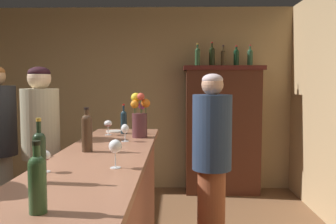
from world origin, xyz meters
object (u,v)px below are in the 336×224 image
display_bottle_midleft (212,56)px  wine_glass_spare (45,157)px  wine_bottle_rose (124,121)px  display_bottle_midright (236,57)px  wine_bottle_merlot (87,131)px  wine_bottle_chardonnay (37,180)px  wine_glass_front (125,129)px  wine_glass_mid (115,147)px  cheese_plate (114,131)px  flower_arrangement (140,117)px  display_bottle_right (250,57)px  bartender (212,164)px  display_bottle_center (223,57)px  display_bottle_left (198,56)px  wine_bottle_malbec (40,155)px  wine_glass_rear (108,124)px  display_cabinet (223,128)px  patron_by_cabinet (41,151)px

display_bottle_midleft → wine_glass_spare: bearing=-111.8°
wine_bottle_rose → display_bottle_midright: display_bottle_midright is taller
wine_bottle_merlot → wine_bottle_rose: 0.94m
wine_bottle_chardonnay → wine_glass_front: (0.09, 1.68, -0.02)m
wine_glass_mid → cheese_plate: wine_glass_mid is taller
flower_arrangement → display_bottle_midleft: 2.06m
display_bottle_right → bartender: 2.47m
display_bottle_center → display_bottle_midright: display_bottle_center is taller
wine_glass_front → wine_glass_mid: (0.08, -0.95, 0.02)m
wine_bottle_merlot → display_bottle_left: bearing=69.1°
wine_bottle_malbec → wine_glass_rear: size_ratio=2.29×
wine_glass_spare → display_bottle_center: 3.44m
display_bottle_midleft → display_bottle_left: bearing=-180.0°
display_bottle_midleft → display_bottle_center: size_ratio=1.15×
wine_glass_rear → bartender: bartender is taller
display_cabinet → wine_glass_rear: display_cabinet is taller
patron_by_cabinet → bartender: patron_by_cabinet is taller
wine_glass_mid → wine_glass_rear: (-0.29, 1.33, -0.02)m
wine_bottle_merlot → flower_arrangement: 0.76m
wine_bottle_rose → patron_by_cabinet: size_ratio=0.17×
wine_bottle_malbec → display_bottle_right: size_ratio=1.12×
wine_bottle_malbec → display_bottle_left: 3.48m
wine_bottle_chardonnay → display_bottle_left: 3.84m
flower_arrangement → cheese_plate: bearing=129.0°
wine_glass_mid → bartender: bartender is taller
wine_bottle_merlot → display_bottle_midright: size_ratio=1.15×
patron_by_cabinet → wine_glass_rear: bearing=64.3°
display_bottle_midleft → display_bottle_right: (0.52, -0.00, -0.02)m
wine_bottle_chardonnay → wine_glass_rear: size_ratio=1.97×
display_bottle_left → display_bottle_center: size_ratio=1.09×
flower_arrangement → wine_bottle_malbec: bearing=-102.7°
wine_glass_spare → display_bottle_right: size_ratio=0.43×
wine_bottle_malbec → wine_bottle_rose: (0.16, 1.75, -0.02)m
wine_glass_spare → display_bottle_center: size_ratio=0.43×
wine_glass_front → display_bottle_left: size_ratio=0.48×
wine_bottle_chardonnay → display_bottle_right: size_ratio=0.96×
wine_glass_rear → patron_by_cabinet: (-0.56, -0.23, -0.21)m
wine_bottle_malbec → wine_bottle_chardonnay: wine_bottle_malbec is taller
wine_bottle_rose → display_bottle_midright: 2.15m
display_bottle_midleft → display_bottle_center: display_bottle_midleft is taller
wine_glass_spare → wine_bottle_chardonnay: bearing=-71.9°
wine_glass_rear → patron_by_cabinet: 0.64m
wine_bottle_merlot → wine_bottle_chardonnay: 1.23m
display_bottle_left → patron_by_cabinet: bearing=-129.1°
wine_glass_rear → display_bottle_midleft: bearing=54.8°
wine_bottle_malbec → bartender: size_ratio=0.20×
wine_glass_front → wine_bottle_rose: bearing=99.5°
wine_bottle_merlot → display_bottle_midright: display_bottle_midright is taller
wine_bottle_merlot → wine_bottle_chardonnay: wine_bottle_merlot is taller
display_bottle_left → display_bottle_midleft: display_bottle_midleft is taller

